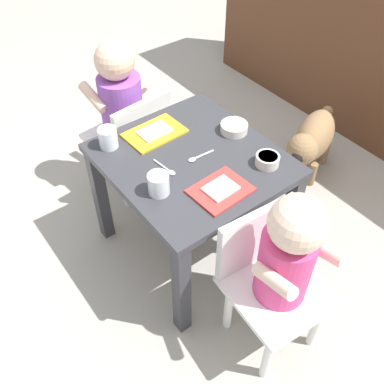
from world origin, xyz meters
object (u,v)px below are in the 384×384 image
object	(u,v)px
dog	(312,139)
water_cup_right	(108,139)
dining_table	(192,176)
water_cup_left	(159,185)
veggie_bowl_near	(267,160)
food_tray_left	(155,133)
seated_child_right	(283,258)
spoon_by_left_tray	(166,169)
seated_child_left	(123,105)
veggie_bowl_far	(234,127)
spoon_by_right_tray	(198,157)
food_tray_right	(221,190)

from	to	relation	value
dog	water_cup_right	bearing A→B (deg)	-102.69
dining_table	water_cup_left	distance (m)	0.22
water_cup_left	veggie_bowl_near	distance (m)	0.36
food_tray_left	water_cup_right	xyz separation A→B (m)	(-0.04, -0.16, 0.03)
seated_child_right	dog	xyz separation A→B (m)	(-0.47, 0.70, -0.21)
veggie_bowl_near	water_cup_left	bearing A→B (deg)	-106.68
spoon_by_left_tray	veggie_bowl_near	bearing A→B (deg)	57.25
food_tray_left	seated_child_left	bearing A→B (deg)	173.40
dog	food_tray_left	size ratio (longest dim) A/B	2.01
veggie_bowl_near	veggie_bowl_far	bearing A→B (deg)	171.02
dog	water_cup_left	world-z (taller)	water_cup_left
dog	spoon_by_right_tray	bearing A→B (deg)	-87.05
food_tray_right	veggie_bowl_near	distance (m)	0.20
dining_table	veggie_bowl_near	world-z (taller)	veggie_bowl_near
food_tray_right	dining_table	bearing A→B (deg)	171.22
food_tray_left	water_cup_left	distance (m)	0.29
food_tray_right	food_tray_left	bearing A→B (deg)	-180.00
water_cup_right	veggie_bowl_near	size ratio (longest dim) A/B	0.92
water_cup_right	spoon_by_right_tray	world-z (taller)	water_cup_right
veggie_bowl_far	spoon_by_left_tray	bearing A→B (deg)	-85.82
dog	spoon_by_left_tray	bearing A→B (deg)	-88.63
seated_child_right	dog	world-z (taller)	seated_child_right
food_tray_left	veggie_bowl_far	size ratio (longest dim) A/B	2.16
dining_table	dog	distance (m)	0.70
seated_child_right	food_tray_left	xyz separation A→B (m)	(-0.63, -0.00, 0.05)
food_tray_left	food_tray_right	world-z (taller)	same
dog	veggie_bowl_near	size ratio (longest dim) A/B	5.38
food_tray_left	veggie_bowl_near	distance (m)	0.40
seated_child_left	veggie_bowl_near	xyz separation A→B (m)	(0.62, 0.17, 0.06)
seated_child_left	veggie_bowl_far	distance (m)	0.47
water_cup_left	spoon_by_right_tray	bearing A→B (deg)	106.01
dog	food_tray_right	xyz separation A→B (m)	(0.20, -0.70, 0.26)
food_tray_left	spoon_by_right_tray	size ratio (longest dim) A/B	2.07
seated_child_right	water_cup_right	distance (m)	0.69
veggie_bowl_far	dining_table	bearing A→B (deg)	-83.38
food_tray_left	food_tray_right	size ratio (longest dim) A/B	1.15
veggie_bowl_near	seated_child_right	bearing A→B (deg)	-35.35
food_tray_right	veggie_bowl_near	xyz separation A→B (m)	(-0.00, 0.20, 0.01)
seated_child_left	water_cup_right	size ratio (longest dim) A/B	9.63
seated_child_left	spoon_by_right_tray	xyz separation A→B (m)	(0.46, 0.01, 0.04)
spoon_by_right_tray	veggie_bowl_near	bearing A→B (deg)	44.15
veggie_bowl_near	spoon_by_left_tray	size ratio (longest dim) A/B	0.77
food_tray_left	spoon_by_left_tray	bearing A→B (deg)	-22.64
veggie_bowl_near	spoon_by_left_tray	world-z (taller)	veggie_bowl_near
seated_child_left	food_tray_right	size ratio (longest dim) A/B	3.79
seated_child_right	dog	distance (m)	0.87
spoon_by_right_tray	spoon_by_left_tray	bearing A→B (deg)	-97.51
water_cup_left	dog	bearing A→B (deg)	95.98
food_tray_right	veggie_bowl_near	world-z (taller)	veggie_bowl_near
veggie_bowl_near	spoon_by_left_tray	bearing A→B (deg)	-122.75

